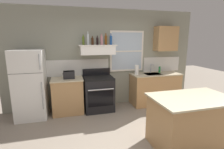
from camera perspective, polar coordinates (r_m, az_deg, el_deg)
back_wall at (r=4.79m, az=-2.21°, el=5.43°), size 5.40×0.11×2.70m
refrigerator at (r=4.48m, az=-25.85°, el=-3.04°), size 0.70×0.72×1.65m
counter_left_of_stove at (r=4.55m, az=-14.68°, el=-6.87°), size 0.79×0.63×0.91m
toaster at (r=4.39m, az=-14.34°, el=-0.06°), size 0.30×0.20×0.19m
stove_range at (r=4.58m, az=-4.57°, el=-6.29°), size 0.76×0.69×1.09m
range_hood_shelf at (r=4.46m, az=-5.04°, el=8.41°), size 0.96×0.52×0.24m
bottle_olive_oil_square at (r=4.39m, az=-9.67°, el=11.25°), size 0.06×0.06×0.26m
bottle_clear_tall at (r=4.45m, az=-8.12°, el=11.71°), size 0.06×0.06×0.33m
bottle_brown_stout at (r=4.38m, az=-6.62°, el=11.13°), size 0.06×0.06×0.22m
bottle_balsamic_dark at (r=4.40m, az=-4.98°, el=11.20°), size 0.06×0.06×0.23m
bottle_rose_pink at (r=4.47m, az=-3.55°, el=11.49°), size 0.07×0.07×0.28m
bottle_amber_wine at (r=4.52m, az=-2.07°, el=11.59°), size 0.07×0.07×0.29m
bottle_blue_liqueur at (r=4.49m, az=-0.37°, el=11.58°), size 0.07×0.07×0.29m
counter_right_with_sink at (r=5.17m, az=14.27°, el=-4.58°), size 1.43×0.63×0.91m
sink_faucet at (r=5.07m, az=13.11°, el=2.43°), size 0.03×0.17×0.28m
paper_towel_roll at (r=4.78m, az=8.37°, el=1.57°), size 0.11×0.11×0.27m
dish_soap_bottle at (r=5.23m, az=15.77°, el=1.61°), size 0.06×0.06×0.18m
kitchen_island at (r=3.39m, az=25.05°, el=-14.23°), size 1.40×0.90×0.91m
upper_cabinet_right at (r=5.27m, az=17.72°, el=11.42°), size 0.64×0.32×0.70m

